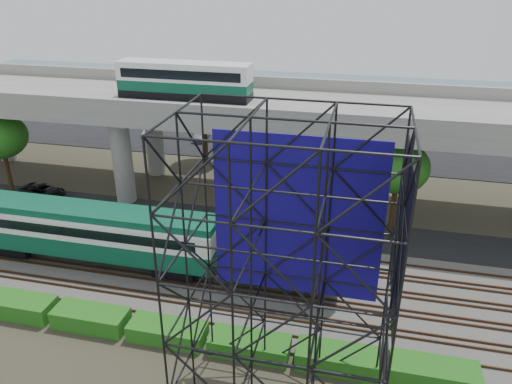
# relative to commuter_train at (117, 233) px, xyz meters

# --- Properties ---
(ground) EXTENTS (140.00, 140.00, 0.00)m
(ground) POSITION_rel_commuter_train_xyz_m (5.20, -2.00, -2.88)
(ground) COLOR #474233
(ground) RESTS_ON ground
(ballast_bed) EXTENTS (90.00, 12.00, 0.20)m
(ballast_bed) POSITION_rel_commuter_train_xyz_m (5.20, 0.00, -2.78)
(ballast_bed) COLOR slate
(ballast_bed) RESTS_ON ground
(service_road) EXTENTS (90.00, 5.00, 0.08)m
(service_road) POSITION_rel_commuter_train_xyz_m (5.20, 8.50, -2.84)
(service_road) COLOR black
(service_road) RESTS_ON ground
(parking_lot) EXTENTS (90.00, 18.00, 0.08)m
(parking_lot) POSITION_rel_commuter_train_xyz_m (5.20, 32.00, -2.84)
(parking_lot) COLOR black
(parking_lot) RESTS_ON ground
(harbor_water) EXTENTS (140.00, 40.00, 0.03)m
(harbor_water) POSITION_rel_commuter_train_xyz_m (5.20, 54.00, -2.87)
(harbor_water) COLOR slate
(harbor_water) RESTS_ON ground
(rail_tracks) EXTENTS (90.00, 9.52, 0.16)m
(rail_tracks) POSITION_rel_commuter_train_xyz_m (5.20, -0.00, -2.60)
(rail_tracks) COLOR #472D1E
(rail_tracks) RESTS_ON ballast_bed
(commuter_train) EXTENTS (29.30, 3.06, 4.30)m
(commuter_train) POSITION_rel_commuter_train_xyz_m (0.00, 0.00, 0.00)
(commuter_train) COLOR black
(commuter_train) RESTS_ON rail_tracks
(overpass) EXTENTS (80.00, 12.00, 12.40)m
(overpass) POSITION_rel_commuter_train_xyz_m (4.84, 14.00, 5.33)
(overpass) COLOR #9E9B93
(overpass) RESTS_ON ground
(scaffold_tower) EXTENTS (9.36, 6.36, 15.00)m
(scaffold_tower) POSITION_rel_commuter_train_xyz_m (13.74, -9.98, 4.59)
(scaffold_tower) COLOR black
(scaffold_tower) RESTS_ON ground
(hedge_strip) EXTENTS (34.60, 1.80, 1.20)m
(hedge_strip) POSITION_rel_commuter_train_xyz_m (6.21, -6.30, -2.32)
(hedge_strip) COLOR #176116
(hedge_strip) RESTS_ON ground
(trees) EXTENTS (40.94, 16.94, 7.69)m
(trees) POSITION_rel_commuter_train_xyz_m (0.54, 14.17, 2.69)
(trees) COLOR #382314
(trees) RESTS_ON ground
(suv) EXTENTS (4.77, 2.73, 1.25)m
(suv) POSITION_rel_commuter_train_xyz_m (-12.80, 9.29, -2.18)
(suv) COLOR black
(suv) RESTS_ON service_road
(parked_cars) EXTENTS (36.52, 9.66, 1.31)m
(parked_cars) POSITION_rel_commuter_train_xyz_m (6.87, 31.68, -2.18)
(parked_cars) COLOR white
(parked_cars) RESTS_ON parking_lot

